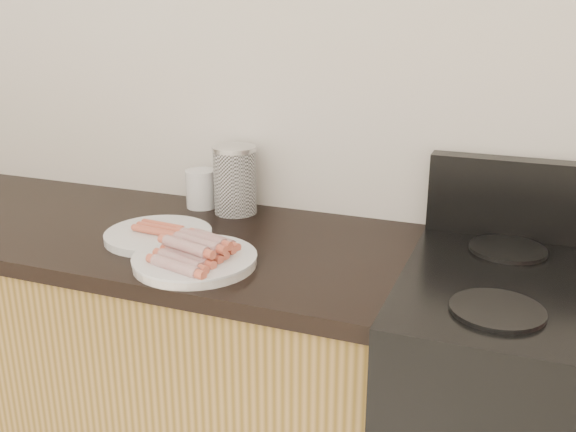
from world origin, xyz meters
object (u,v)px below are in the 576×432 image
at_px(main_plate, 195,261).
at_px(canister, 235,180).
at_px(side_plate, 158,235).
at_px(mug, 201,189).

distance_m(main_plate, canister, 0.41).
relative_size(main_plate, side_plate, 1.04).
bearing_deg(main_plate, canister, 102.10).
relative_size(main_plate, canister, 1.46).
height_order(main_plate, canister, canister).
distance_m(main_plate, mug, 0.45).
relative_size(canister, mug, 1.73).
xyz_separation_m(main_plate, side_plate, (-0.17, 0.12, 0.00)).
bearing_deg(side_plate, mug, 95.43).
bearing_deg(main_plate, side_plate, 145.26).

